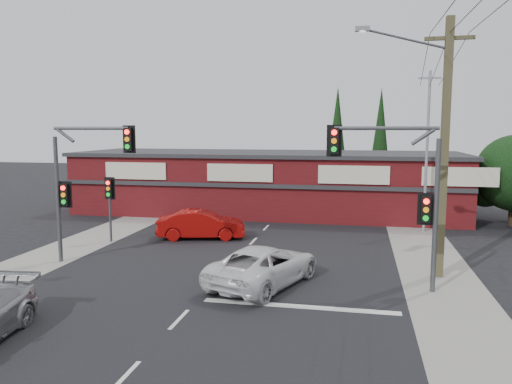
% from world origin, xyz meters
% --- Properties ---
extents(ground, '(120.00, 120.00, 0.00)m').
position_xyz_m(ground, '(0.00, 0.00, 0.00)').
color(ground, black).
rests_on(ground, ground).
extents(road_strip, '(14.00, 70.00, 0.01)m').
position_xyz_m(road_strip, '(0.00, 5.00, 0.01)').
color(road_strip, black).
rests_on(road_strip, ground).
extents(verge_left, '(3.00, 70.00, 0.02)m').
position_xyz_m(verge_left, '(-8.50, 5.00, 0.01)').
color(verge_left, gray).
rests_on(verge_left, ground).
extents(verge_right, '(3.00, 70.00, 0.02)m').
position_xyz_m(verge_right, '(8.50, 5.00, 0.01)').
color(verge_right, gray).
rests_on(verge_right, ground).
extents(stop_line, '(6.50, 0.35, 0.01)m').
position_xyz_m(stop_line, '(3.50, -1.50, 0.01)').
color(stop_line, silver).
rests_on(stop_line, ground).
extents(white_suv, '(4.12, 5.84, 1.48)m').
position_xyz_m(white_suv, '(1.90, 0.63, 0.74)').
color(white_suv, white).
rests_on(white_suv, ground).
extents(red_sedan, '(4.89, 2.66, 1.53)m').
position_xyz_m(red_sedan, '(-2.87, 7.76, 0.76)').
color(red_sedan, '#9D0B09').
rests_on(red_sedan, ground).
extents(lane_dashes, '(0.12, 34.54, 0.01)m').
position_xyz_m(lane_dashes, '(0.00, -1.53, 0.01)').
color(lane_dashes, silver).
rests_on(lane_dashes, ground).
extents(shop_building, '(27.30, 8.40, 4.22)m').
position_xyz_m(shop_building, '(-0.99, 16.99, 2.13)').
color(shop_building, '#4D0F12').
rests_on(shop_building, ground).
extents(conifer_near, '(1.80, 1.80, 9.25)m').
position_xyz_m(conifer_near, '(3.50, 24.00, 5.48)').
color(conifer_near, '#2D2116').
rests_on(conifer_near, ground).
extents(conifer_far, '(1.80, 1.80, 9.25)m').
position_xyz_m(conifer_far, '(7.00, 26.00, 5.48)').
color(conifer_far, '#2D2116').
rests_on(conifer_far, ground).
extents(traffic_mast_left, '(3.77, 0.27, 5.97)m').
position_xyz_m(traffic_mast_left, '(-6.43, 2.00, 3.93)').
color(traffic_mast_left, '#47494C').
rests_on(traffic_mast_left, ground).
extents(traffic_mast_right, '(3.96, 0.27, 5.97)m').
position_xyz_m(traffic_mast_right, '(6.86, 1.00, 3.95)').
color(traffic_mast_right, '#47494C').
rests_on(traffic_mast_right, ground).
extents(pedestal_signal, '(0.55, 0.27, 3.38)m').
position_xyz_m(pedestal_signal, '(-7.20, 6.01, 2.41)').
color(pedestal_signal, '#47494C').
rests_on(pedestal_signal, ground).
extents(utility_pole, '(4.38, 0.59, 10.00)m').
position_xyz_m(utility_pole, '(8.36, 2.99, 5.40)').
color(utility_pole, brown).
rests_on(utility_pole, ground).
extents(steel_pole, '(1.20, 0.16, 9.00)m').
position_xyz_m(steel_pole, '(9.00, 12.00, 4.70)').
color(steel_pole, gray).
rests_on(steel_pole, ground).
extents(power_lines, '(2.01, 29.00, 1.22)m').
position_xyz_m(power_lines, '(8.47, -2.47, 9.04)').
color(power_lines, black).
rests_on(power_lines, ground).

